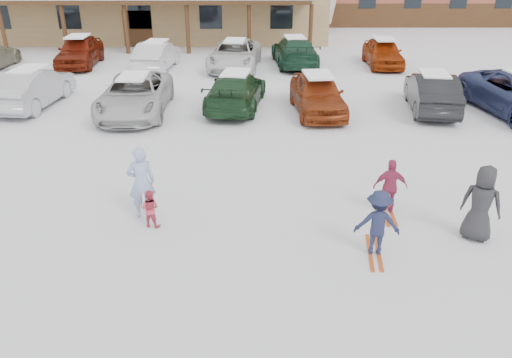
{
  "coord_description": "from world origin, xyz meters",
  "views": [
    {
      "loc": [
        0.25,
        -9.32,
        5.84
      ],
      "look_at": [
        0.3,
        1.0,
        1.0
      ],
      "focal_mm": 35.0,
      "sensor_mm": 36.0,
      "label": 1
    }
  ],
  "objects_px": {
    "child_magenta": "(390,187)",
    "parked_car_1": "(32,88)",
    "bystander_dark": "(481,203)",
    "parked_car_2": "(135,95)",
    "parked_car_3": "(236,90)",
    "parked_car_9": "(157,55)",
    "parked_car_5": "(432,92)",
    "child_navy": "(378,223)",
    "parked_car_11": "(295,51)",
    "parked_car_8": "(79,51)",
    "toddler_red": "(150,208)",
    "parked_car_10": "(235,55)",
    "adult_skier": "(141,182)",
    "parked_car_4": "(317,94)",
    "parked_car_12": "(383,53)"
  },
  "relations": [
    {
      "from": "child_magenta",
      "to": "parked_car_1",
      "type": "distance_m",
      "value": 14.87
    },
    {
      "from": "bystander_dark",
      "to": "parked_car_2",
      "type": "bearing_deg",
      "value": -10.24
    },
    {
      "from": "parked_car_3",
      "to": "parked_car_9",
      "type": "height_order",
      "value": "parked_car_9"
    },
    {
      "from": "parked_car_2",
      "to": "parked_car_3",
      "type": "xyz_separation_m",
      "value": [
        3.8,
        0.7,
        -0.02
      ]
    },
    {
      "from": "parked_car_2",
      "to": "parked_car_5",
      "type": "height_order",
      "value": "parked_car_5"
    },
    {
      "from": "bystander_dark",
      "to": "child_navy",
      "type": "bearing_deg",
      "value": 47.92
    },
    {
      "from": "parked_car_11",
      "to": "bystander_dark",
      "type": "bearing_deg",
      "value": 94.37
    },
    {
      "from": "parked_car_2",
      "to": "parked_car_8",
      "type": "bearing_deg",
      "value": 117.95
    },
    {
      "from": "toddler_red",
      "to": "parked_car_1",
      "type": "bearing_deg",
      "value": -41.87
    },
    {
      "from": "parked_car_1",
      "to": "parked_car_11",
      "type": "relative_size",
      "value": 0.9
    },
    {
      "from": "parked_car_3",
      "to": "parked_car_1",
      "type": "bearing_deg",
      "value": 6.41
    },
    {
      "from": "parked_car_1",
      "to": "parked_car_10",
      "type": "relative_size",
      "value": 0.88
    },
    {
      "from": "parked_car_2",
      "to": "parked_car_10",
      "type": "bearing_deg",
      "value": 63.6
    },
    {
      "from": "toddler_red",
      "to": "parked_car_10",
      "type": "relative_size",
      "value": 0.17
    },
    {
      "from": "child_magenta",
      "to": "parked_car_8",
      "type": "relative_size",
      "value": 0.3
    },
    {
      "from": "parked_car_2",
      "to": "parked_car_8",
      "type": "height_order",
      "value": "parked_car_8"
    },
    {
      "from": "child_navy",
      "to": "bystander_dark",
      "type": "bearing_deg",
      "value": -158.79
    },
    {
      "from": "parked_car_1",
      "to": "parked_car_5",
      "type": "relative_size",
      "value": 1.04
    },
    {
      "from": "parked_car_2",
      "to": "parked_car_9",
      "type": "relative_size",
      "value": 1.21
    },
    {
      "from": "adult_skier",
      "to": "parked_car_11",
      "type": "height_order",
      "value": "adult_skier"
    },
    {
      "from": "bystander_dark",
      "to": "parked_car_9",
      "type": "distance_m",
      "value": 19.33
    },
    {
      "from": "parked_car_9",
      "to": "parked_car_8",
      "type": "bearing_deg",
      "value": -5.01
    },
    {
      "from": "bystander_dark",
      "to": "parked_car_10",
      "type": "xyz_separation_m",
      "value": [
        -5.81,
        16.71,
        -0.13
      ]
    },
    {
      "from": "toddler_red",
      "to": "parked_car_8",
      "type": "distance_m",
      "value": 18.23
    },
    {
      "from": "adult_skier",
      "to": "parked_car_11",
      "type": "xyz_separation_m",
      "value": [
        4.79,
        16.44,
        -0.13
      ]
    },
    {
      "from": "toddler_red",
      "to": "parked_car_2",
      "type": "xyz_separation_m",
      "value": [
        -2.14,
        8.53,
        0.27
      ]
    },
    {
      "from": "child_navy",
      "to": "parked_car_3",
      "type": "distance_m",
      "value": 10.85
    },
    {
      "from": "parked_car_2",
      "to": "parked_car_9",
      "type": "xyz_separation_m",
      "value": [
        -0.5,
        7.55,
        -0.01
      ]
    },
    {
      "from": "toddler_red",
      "to": "parked_car_11",
      "type": "relative_size",
      "value": 0.18
    },
    {
      "from": "toddler_red",
      "to": "parked_car_2",
      "type": "relative_size",
      "value": 0.17
    },
    {
      "from": "child_magenta",
      "to": "parked_car_4",
      "type": "xyz_separation_m",
      "value": [
        -0.8,
        7.94,
        0.06
      ]
    },
    {
      "from": "parked_car_3",
      "to": "child_magenta",
      "type": "bearing_deg",
      "value": 122.36
    },
    {
      "from": "parked_car_3",
      "to": "parked_car_4",
      "type": "distance_m",
      "value": 3.18
    },
    {
      "from": "parked_car_1",
      "to": "parked_car_8",
      "type": "height_order",
      "value": "parked_car_8"
    },
    {
      "from": "child_navy",
      "to": "parked_car_2",
      "type": "height_order",
      "value": "parked_car_2"
    },
    {
      "from": "child_navy",
      "to": "parked_car_8",
      "type": "xyz_separation_m",
      "value": [
        -11.74,
        18.02,
        0.06
      ]
    },
    {
      "from": "adult_skier",
      "to": "bystander_dark",
      "type": "bearing_deg",
      "value": 153.24
    },
    {
      "from": "parked_car_5",
      "to": "parked_car_12",
      "type": "distance_m",
      "value": 7.88
    },
    {
      "from": "parked_car_1",
      "to": "parked_car_12",
      "type": "height_order",
      "value": "parked_car_1"
    },
    {
      "from": "toddler_red",
      "to": "child_magenta",
      "type": "height_order",
      "value": "child_magenta"
    },
    {
      "from": "child_navy",
      "to": "parked_car_1",
      "type": "bearing_deg",
      "value": -35.92
    },
    {
      "from": "parked_car_2",
      "to": "parked_car_11",
      "type": "height_order",
      "value": "parked_car_11"
    },
    {
      "from": "child_navy",
      "to": "parked_car_8",
      "type": "height_order",
      "value": "parked_car_8"
    },
    {
      "from": "bystander_dark",
      "to": "parked_car_9",
      "type": "xyz_separation_m",
      "value": [
        -9.84,
        16.64,
        -0.15
      ]
    },
    {
      "from": "child_magenta",
      "to": "parked_car_9",
      "type": "bearing_deg",
      "value": -58.46
    },
    {
      "from": "parked_car_3",
      "to": "parked_car_8",
      "type": "relative_size",
      "value": 1.05
    },
    {
      "from": "child_magenta",
      "to": "parked_car_2",
      "type": "bearing_deg",
      "value": -42.17
    },
    {
      "from": "parked_car_12",
      "to": "parked_car_5",
      "type": "bearing_deg",
      "value": -88.59
    },
    {
      "from": "parked_car_1",
      "to": "parked_car_9",
      "type": "bearing_deg",
      "value": -114.9
    },
    {
      "from": "adult_skier",
      "to": "parked_car_2",
      "type": "bearing_deg",
      "value": -95.57
    }
  ]
}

